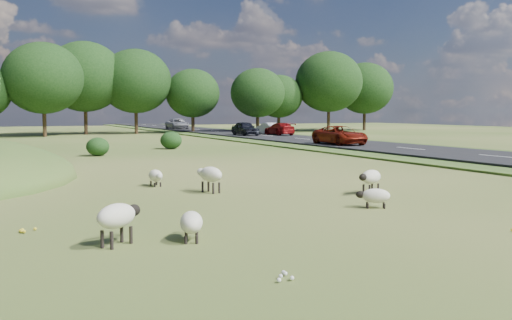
# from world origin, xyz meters

# --- Properties ---
(ground) EXTENTS (160.00, 160.00, 0.00)m
(ground) POSITION_xyz_m (0.00, 20.00, 0.00)
(ground) COLOR #305319
(ground) RESTS_ON ground
(road) EXTENTS (8.00, 150.00, 0.25)m
(road) POSITION_xyz_m (20.00, 30.00, 0.12)
(road) COLOR black
(road) RESTS_ON ground
(treeline) EXTENTS (96.28, 14.66, 11.70)m
(treeline) POSITION_xyz_m (-1.06, 55.44, 6.57)
(treeline) COLOR black
(treeline) RESTS_ON ground
(shrubs) EXTENTS (23.58, 10.75, 1.42)m
(shrubs) POSITION_xyz_m (-5.14, 26.95, 0.68)
(shrubs) COLOR black
(shrubs) RESTS_ON ground
(sheep_0) EXTENTS (0.52, 1.14, 0.66)m
(sheep_0) POSITION_xyz_m (-1.83, 5.20, 0.42)
(sheep_0) COLOR #BCB49C
(sheep_0) RESTS_ON ground
(sheep_1) EXTENTS (1.07, 0.85, 0.61)m
(sheep_1) POSITION_xyz_m (2.95, -2.63, 0.38)
(sheep_1) COLOR #BCB49C
(sheep_1) RESTS_ON ground
(sheep_2) EXTENTS (1.29, 1.12, 0.95)m
(sheep_2) POSITION_xyz_m (-5.21, -4.22, 0.66)
(sheep_2) COLOR #BCB49C
(sheep_2) RESTS_ON ground
(sheep_3) EXTENTS (0.81, 1.24, 0.69)m
(sheep_3) POSITION_xyz_m (-3.58, -4.47, 0.43)
(sheep_3) COLOR #BCB49C
(sheep_3) RESTS_ON ground
(sheep_4) EXTENTS (0.88, 1.38, 0.96)m
(sheep_4) POSITION_xyz_m (-0.49, 2.63, 0.67)
(sheep_4) COLOR #BCB49C
(sheep_4) RESTS_ON ground
(sheep_5) EXTENTS (1.26, 0.87, 0.87)m
(sheep_5) POSITION_xyz_m (4.61, -0.14, 0.61)
(sheep_5) COLOR #BCB49C
(sheep_5) RESTS_ON ground
(car_0) EXTENTS (2.50, 5.43, 1.51)m
(car_0) POSITION_xyz_m (18.10, 22.37, 1.00)
(car_0) COLOR maroon
(car_0) RESTS_ON road
(car_1) EXTENTS (1.43, 4.11, 1.35)m
(car_1) POSITION_xyz_m (21.90, 43.36, 0.93)
(car_1) COLOR #B1B5B9
(car_1) RESTS_ON road
(car_2) EXTENTS (1.82, 4.54, 1.55)m
(car_2) POSITION_xyz_m (18.10, 41.50, 1.02)
(car_2) COLOR black
(car_2) RESTS_ON road
(car_3) EXTENTS (2.52, 5.46, 1.52)m
(car_3) POSITION_xyz_m (18.10, 67.14, 1.01)
(car_3) COLOR #999AA0
(car_3) RESTS_ON road
(car_6) EXTENTS (1.94, 4.76, 1.38)m
(car_6) POSITION_xyz_m (21.90, 40.51, 0.94)
(car_6) COLOR maroon
(car_6) RESTS_ON road
(car_7) EXTENTS (2.02, 4.97, 1.44)m
(car_7) POSITION_xyz_m (21.90, 79.74, 0.97)
(car_7) COLOR #A6A8AE
(car_7) RESTS_ON road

